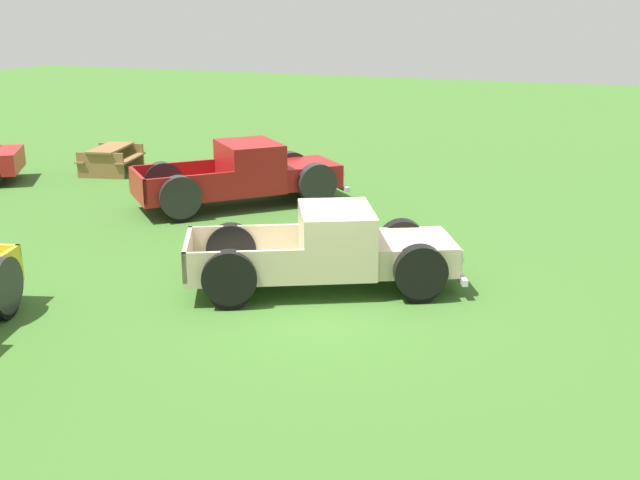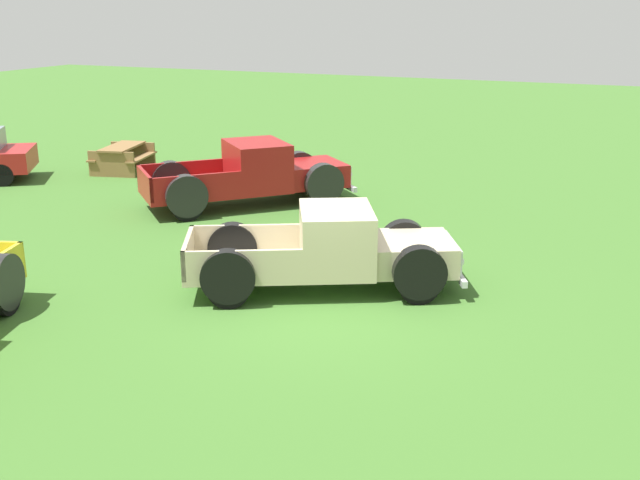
{
  "view_description": "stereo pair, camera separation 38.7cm",
  "coord_description": "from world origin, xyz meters",
  "views": [
    {
      "loc": [
        -11.44,
        -4.5,
        4.86
      ],
      "look_at": [
        0.45,
        0.22,
        0.9
      ],
      "focal_mm": 43.06,
      "sensor_mm": 36.0,
      "label": 1
    },
    {
      "loc": [
        -11.29,
        -4.86,
        4.86
      ],
      "look_at": [
        0.45,
        0.22,
        0.9
      ],
      "focal_mm": 43.06,
      "sensor_mm": 36.0,
      "label": 2
    }
  ],
  "objects": [
    {
      "name": "picnic_table",
      "position": [
        7.21,
        9.61,
        0.49
      ],
      "size": [
        2.1,
        1.86,
        0.78
      ],
      "color": "olive",
      "rests_on": "ground_plane"
    },
    {
      "name": "pickup_truck_foreground",
      "position": [
        0.6,
        -0.09,
        0.7
      ],
      "size": [
        3.64,
        5.01,
        1.46
      ],
      "color": "#C6B793",
      "rests_on": "ground_plane"
    },
    {
      "name": "ground_plane",
      "position": [
        0.0,
        0.0,
        0.0
      ],
      "size": [
        80.0,
        80.0,
        0.0
      ],
      "primitive_type": "plane",
      "color": "#3D6B28"
    },
    {
      "name": "pickup_truck_behind_right",
      "position": [
        5.39,
        4.0,
        0.75
      ],
      "size": [
        4.96,
        4.89,
        1.58
      ],
      "color": "maroon",
      "rests_on": "ground_plane"
    }
  ]
}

